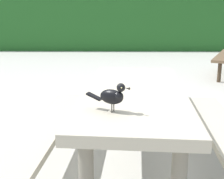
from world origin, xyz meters
The scene contains 4 objects.
ground_plane centered at (0.00, 0.00, 0.00)m, with size 60.00×60.00×0.00m, color #B7B5AD.
hedge_wall centered at (0.00, 8.47, 1.05)m, with size 28.00×2.28×2.11m, color #235B23.
picnic_table_foreground centered at (0.09, -0.26, 0.56)m, with size 1.80×1.85×0.74m.
bird_grackle centered at (-0.07, -0.79, 0.84)m, with size 0.27×0.15×0.18m.
Camera 1 is at (-0.06, -2.51, 1.34)m, focal length 48.40 mm.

